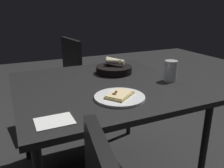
{
  "coord_description": "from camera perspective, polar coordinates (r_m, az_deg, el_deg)",
  "views": [
    {
      "loc": [
        -0.51,
        -1.28,
        1.18
      ],
      "look_at": [
        0.04,
        -0.08,
        0.73
      ],
      "focal_mm": 37.24,
      "sensor_mm": 36.0,
      "label": 1
    }
  ],
  "objects": [
    {
      "name": "bread_basket",
      "position": [
        1.68,
        0.54,
        3.8
      ],
      "size": [
        0.26,
        0.26,
        0.11
      ],
      "color": "black",
      "rests_on": "dining_table"
    },
    {
      "name": "chair_far",
      "position": [
        2.36,
        -12.38,
        1.9
      ],
      "size": [
        0.5,
        0.5,
        0.87
      ],
      "color": "black",
      "rests_on": "ground"
    },
    {
      "name": "napkin",
      "position": [
        1.02,
        -13.95,
        -8.86
      ],
      "size": [
        0.16,
        0.12,
        0.0
      ],
      "color": "white",
      "rests_on": "dining_table"
    },
    {
      "name": "pizza_plate",
      "position": [
        1.22,
        1.93,
        -3.12
      ],
      "size": [
        0.27,
        0.27,
        0.04
      ],
      "color": "white",
      "rests_on": "dining_table"
    },
    {
      "name": "dining_table",
      "position": [
        1.47,
        -2.72,
        -2.13
      ],
      "size": [
        1.03,
        1.02,
        0.71
      ],
      "color": "black",
      "rests_on": "ground"
    },
    {
      "name": "beer_glass",
      "position": [
        1.54,
        14.16,
        2.84
      ],
      "size": [
        0.08,
        0.08,
        0.13
      ],
      "color": "silver",
      "rests_on": "dining_table"
    }
  ]
}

